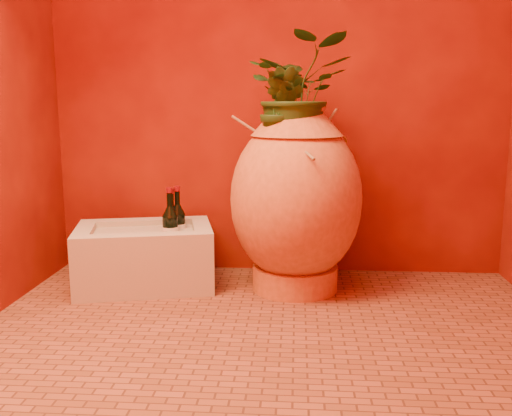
# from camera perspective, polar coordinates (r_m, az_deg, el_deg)

# --- Properties ---
(floor) EXTENTS (2.50, 2.50, 0.00)m
(floor) POSITION_cam_1_polar(r_m,az_deg,el_deg) (2.39, 1.27, -12.98)
(floor) COLOR brown
(floor) RESTS_ON ground
(wall_back) EXTENTS (2.50, 0.02, 2.50)m
(wall_back) POSITION_cam_1_polar(r_m,az_deg,el_deg) (3.20, 2.31, 15.89)
(wall_back) COLOR #630C05
(wall_back) RESTS_ON ground
(amphora) EXTENTS (0.74, 0.74, 0.95)m
(amphora) POSITION_cam_1_polar(r_m,az_deg,el_deg) (2.87, 4.01, 0.93)
(amphora) COLOR #D1733B
(amphora) RESTS_ON floor
(stone_basin) EXTENTS (0.78, 0.62, 0.32)m
(stone_basin) POSITION_cam_1_polar(r_m,az_deg,el_deg) (3.05, -11.06, -4.86)
(stone_basin) COLOR #BBB39B
(stone_basin) RESTS_ON floor
(wine_bottle_a) EXTENTS (0.08, 0.08, 0.34)m
(wine_bottle_a) POSITION_cam_1_polar(r_m,az_deg,el_deg) (2.99, -8.56, -2.16)
(wine_bottle_a) COLOR black
(wine_bottle_a) RESTS_ON stone_basin
(wine_bottle_b) EXTENTS (0.08, 0.08, 0.33)m
(wine_bottle_b) POSITION_cam_1_polar(r_m,az_deg,el_deg) (3.06, -8.40, -1.98)
(wine_bottle_b) COLOR black
(wine_bottle_b) RESTS_ON stone_basin
(wine_bottle_c) EXTENTS (0.08, 0.08, 0.34)m
(wine_bottle_c) POSITION_cam_1_polar(r_m,az_deg,el_deg) (3.07, -7.81, -1.84)
(wine_bottle_c) COLOR black
(wine_bottle_c) RESTS_ON stone_basin
(wall_tap) EXTENTS (0.07, 0.15, 0.17)m
(wall_tap) POSITION_cam_1_polar(r_m,az_deg,el_deg) (3.12, 8.48, 5.83)
(wall_tap) COLOR #9D6924
(wall_tap) RESTS_ON wall_back
(plant_main) EXTENTS (0.54, 0.49, 0.55)m
(plant_main) POSITION_cam_1_polar(r_m,az_deg,el_deg) (2.84, 4.23, 11.45)
(plant_main) COLOR #1F3F16
(plant_main) RESTS_ON amphora
(plant_side) EXTENTS (0.27, 0.25, 0.39)m
(plant_side) POSITION_cam_1_polar(r_m,az_deg,el_deg) (2.76, 2.59, 9.84)
(plant_side) COLOR #1F3F16
(plant_side) RESTS_ON amphora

